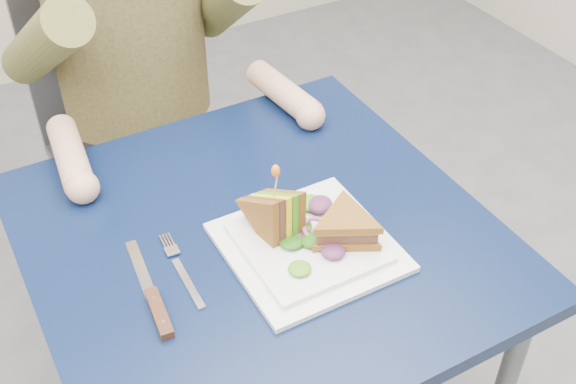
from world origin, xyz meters
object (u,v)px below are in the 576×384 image
plate (308,245)px  knife (155,304)px  sandwich_flat (346,227)px  fork (182,271)px  table (261,265)px  chair (132,117)px  sandwich_upright (276,215)px

plate → knife: (-0.26, 0.00, -0.00)m
plate → sandwich_flat: size_ratio=1.51×
sandwich_flat → fork: bearing=163.5°
table → fork: (-0.15, -0.02, 0.08)m
chair → fork: chair is taller
table → sandwich_upright: 0.14m
knife → plate: bearing=-1.0°
sandwich_upright → sandwich_flat: bearing=-38.0°
sandwich_flat → knife: bearing=174.7°
sandwich_upright → knife: sandwich_upright is taller
table → chair: 0.72m
table → sandwich_upright: bearing=-62.1°
plate → fork: bearing=165.8°
chair → plate: bearing=-86.3°
plate → fork: (-0.20, 0.05, -0.01)m
sandwich_upright → chair: bearing=91.2°
table → plate: size_ratio=2.88×
sandwich_flat → table: bearing=136.5°
sandwich_flat → fork: 0.27m
sandwich_flat → sandwich_upright: (-0.09, 0.07, 0.01)m
sandwich_flat → fork: sandwich_flat is taller
table → plate: (0.05, -0.08, 0.09)m
sandwich_flat → sandwich_upright: size_ratio=1.26×
table → sandwich_flat: bearing=-43.5°
plate → sandwich_upright: bearing=127.5°
sandwich_upright → fork: size_ratio=0.77×
chair → knife: size_ratio=4.19×
knife → sandwich_flat: bearing=-5.3°
sandwich_flat → knife: size_ratio=0.78×
table → sandwich_upright: sandwich_upright is taller
sandwich_flat → fork: size_ratio=0.96×
fork → knife: (-0.06, -0.05, 0.00)m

